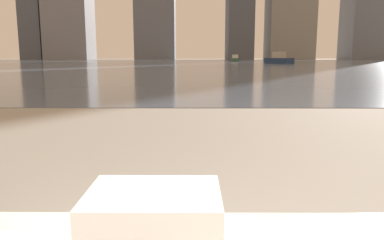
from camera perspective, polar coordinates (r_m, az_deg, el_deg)
towel_stack at (r=0.77m, az=-5.80°, el=-16.34°), size 0.26×0.20×0.16m
harbor_water at (r=61.97m, az=0.33°, el=8.78°), size 180.00×110.00×0.01m
harbor_boat_0 at (r=52.17m, az=13.10°, el=8.99°), size 3.47×4.36×1.59m
harbor_boat_2 at (r=76.17m, az=6.59°, el=9.23°), size 1.80×3.65×1.31m
skyline_tower_0 at (r=128.70m, az=-23.02°, el=15.68°), size 6.49×9.22×32.19m
skyline_tower_3 at (r=119.72m, az=7.27°, el=16.85°), size 7.57×13.30×32.19m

